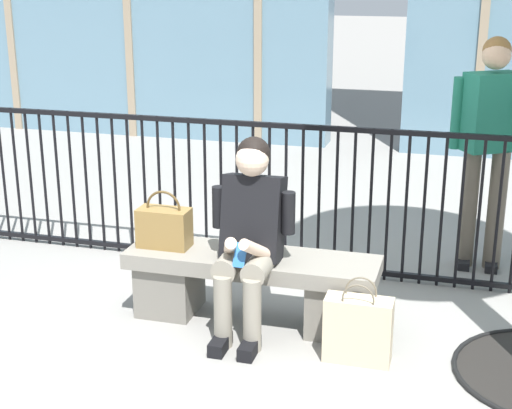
{
  "coord_description": "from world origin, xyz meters",
  "views": [
    {
      "loc": [
        1.24,
        -4.29,
        2.19
      ],
      "look_at": [
        0.0,
        0.1,
        0.75
      ],
      "focal_mm": 53.58,
      "sensor_mm": 36.0,
      "label": 1
    }
  ],
  "objects_px": {
    "seated_person_with_phone": "(249,232)",
    "bystander_at_railing": "(489,137)",
    "handbag_on_bench": "(164,227)",
    "shopping_bag": "(358,329)",
    "stone_bench": "(252,281)"
  },
  "relations": [
    {
      "from": "handbag_on_bench",
      "to": "stone_bench",
      "type": "bearing_deg",
      "value": 0.99
    },
    {
      "from": "seated_person_with_phone",
      "to": "bystander_at_railing",
      "type": "xyz_separation_m",
      "value": [
        1.37,
        1.49,
        0.35
      ]
    },
    {
      "from": "handbag_on_bench",
      "to": "shopping_bag",
      "type": "height_order",
      "value": "handbag_on_bench"
    },
    {
      "from": "stone_bench",
      "to": "bystander_at_railing",
      "type": "relative_size",
      "value": 0.94
    },
    {
      "from": "stone_bench",
      "to": "handbag_on_bench",
      "type": "bearing_deg",
      "value": -179.01
    },
    {
      "from": "shopping_bag",
      "to": "bystander_at_railing",
      "type": "height_order",
      "value": "bystander_at_railing"
    },
    {
      "from": "seated_person_with_phone",
      "to": "shopping_bag",
      "type": "height_order",
      "value": "seated_person_with_phone"
    },
    {
      "from": "seated_person_with_phone",
      "to": "handbag_on_bench",
      "type": "xyz_separation_m",
      "value": [
        -0.6,
        0.12,
        -0.07
      ]
    },
    {
      "from": "shopping_bag",
      "to": "stone_bench",
      "type": "bearing_deg",
      "value": 155.23
    },
    {
      "from": "seated_person_with_phone",
      "to": "handbag_on_bench",
      "type": "distance_m",
      "value": 0.62
    },
    {
      "from": "stone_bench",
      "to": "handbag_on_bench",
      "type": "relative_size",
      "value": 4.27
    },
    {
      "from": "handbag_on_bench",
      "to": "bystander_at_railing",
      "type": "xyz_separation_m",
      "value": [
        1.97,
        1.37,
        0.42
      ]
    },
    {
      "from": "stone_bench",
      "to": "shopping_bag",
      "type": "xyz_separation_m",
      "value": [
        0.73,
        -0.34,
        -0.07
      ]
    },
    {
      "from": "seated_person_with_phone",
      "to": "shopping_bag",
      "type": "bearing_deg",
      "value": -16.38
    },
    {
      "from": "stone_bench",
      "to": "bystander_at_railing",
      "type": "distance_m",
      "value": 2.08
    }
  ]
}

